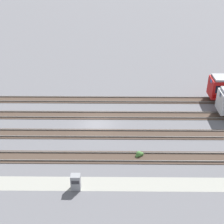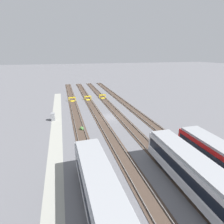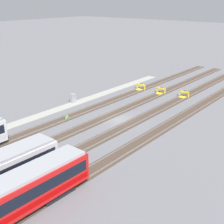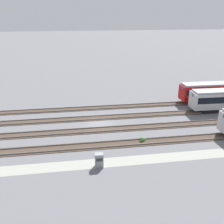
{
  "view_description": "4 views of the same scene",
  "coord_description": "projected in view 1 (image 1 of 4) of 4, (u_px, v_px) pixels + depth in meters",
  "views": [
    {
      "loc": [
        2.17,
        -33.81,
        20.44
      ],
      "look_at": [
        1.85,
        0.0,
        1.8
      ],
      "focal_mm": 50.0,
      "sensor_mm": 36.0,
      "label": 1
    },
    {
      "loc": [
        34.21,
        -9.25,
        13.23
      ],
      "look_at": [
        1.85,
        0.0,
        1.8
      ],
      "focal_mm": 28.0,
      "sensor_mm": 36.0,
      "label": 2
    },
    {
      "loc": [
        35.34,
        27.18,
        17.71
      ],
      "look_at": [
        1.85,
        0.0,
        1.8
      ],
      "focal_mm": 50.0,
      "sensor_mm": 36.0,
      "label": 3
    },
    {
      "loc": [
        -3.84,
        -36.39,
        16.06
      ],
      "look_at": [
        1.85,
        0.0,
        1.8
      ],
      "focal_mm": 42.0,
      "sensor_mm": 36.0,
      "label": 4
    }
  ],
  "objects": [
    {
      "name": "rail_track_middle",
      "position": [
        98.0,
        115.0,
        41.48
      ],
      "size": [
        90.0,
        2.24,
        0.21
      ],
      "color": "#47382D",
      "rests_on": "ground"
    },
    {
      "name": "weed_clump",
      "position": [
        139.0,
        154.0,
        33.58
      ],
      "size": [
        0.92,
        0.7,
        0.64
      ],
      "color": "#4C7F3D",
      "rests_on": "ground"
    },
    {
      "name": "rail_track_nearest",
      "position": [
        94.0,
        157.0,
        33.44
      ],
      "size": [
        90.0,
        2.24,
        0.21
      ],
      "color": "#47382D",
      "rests_on": "ground"
    },
    {
      "name": "service_walkway",
      "position": [
        92.0,
        184.0,
        29.84
      ],
      "size": [
        54.0,
        2.0,
        0.01
      ],
      "primitive_type": "cube",
      "color": "#9E9E93",
      "rests_on": "ground"
    },
    {
      "name": "electrical_cabinet",
      "position": [
        76.0,
        182.0,
        28.89
      ],
      "size": [
        0.9,
        0.73,
        1.6
      ],
      "color": "gray",
      "rests_on": "ground"
    },
    {
      "name": "ground_plane",
      "position": [
        97.0,
        124.0,
        39.49
      ],
      "size": [
        400.0,
        400.0,
        0.0
      ],
      "primitive_type": "plane",
      "color": "slate"
    },
    {
      "name": "rail_track_near_inner",
      "position": [
        96.0,
        134.0,
        37.46
      ],
      "size": [
        90.0,
        2.24,
        0.21
      ],
      "color": "#47382D",
      "rests_on": "ground"
    },
    {
      "name": "rail_track_far_inner",
      "position": [
        100.0,
        100.0,
        45.5
      ],
      "size": [
        90.0,
        2.24,
        0.21
      ],
      "color": "#47382D",
      "rests_on": "ground"
    }
  ]
}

